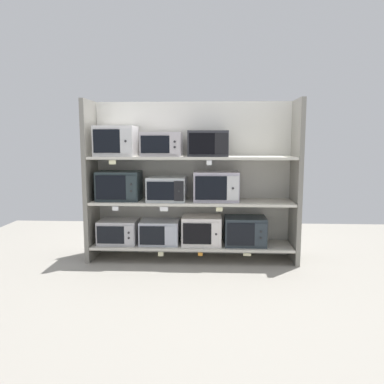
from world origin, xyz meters
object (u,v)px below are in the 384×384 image
(microwave_7, at_px, (116,141))
(microwave_9, at_px, (208,144))
(microwave_2, at_px, (202,230))
(microwave_5, at_px, (167,189))
(microwave_4, at_px, (119,186))
(microwave_1, at_px, (160,232))
(microwave_6, at_px, (216,186))
(microwave_0, at_px, (119,231))
(microwave_3, at_px, (245,231))
(microwave_8, at_px, (162,144))

(microwave_7, height_order, microwave_9, microwave_7)
(microwave_2, height_order, microwave_5, microwave_5)
(microwave_4, bearing_deg, microwave_1, 0.03)
(microwave_2, distance_m, microwave_6, 0.54)
(microwave_2, bearing_deg, microwave_0, -180.00)
(microwave_0, xyz_separation_m, microwave_6, (1.14, -0.00, 0.54))
(microwave_6, relative_size, microwave_7, 1.14)
(microwave_1, bearing_deg, microwave_6, -0.01)
(microwave_3, xyz_separation_m, microwave_9, (-0.43, -0.00, 1.00))
(microwave_6, distance_m, microwave_7, 1.25)
(microwave_2, relative_size, microwave_9, 1.01)
(microwave_4, relative_size, microwave_6, 0.96)
(microwave_4, bearing_deg, microwave_7, 179.24)
(microwave_4, distance_m, microwave_9, 1.13)
(microwave_5, bearing_deg, microwave_8, 179.86)
(microwave_1, xyz_separation_m, microwave_2, (0.49, 0.00, 0.03))
(microwave_5, xyz_separation_m, microwave_6, (0.56, -0.00, 0.03))
(microwave_2, bearing_deg, microwave_5, -179.99)
(microwave_0, height_order, microwave_2, microwave_2)
(microwave_9, bearing_deg, microwave_1, 179.99)
(microwave_3, xyz_separation_m, microwave_8, (-0.95, 0.00, 0.99))
(microwave_1, distance_m, microwave_4, 0.71)
(microwave_8, distance_m, microwave_9, 0.52)
(microwave_1, xyz_separation_m, microwave_6, (0.65, -0.00, 0.54))
(microwave_4, relative_size, microwave_9, 1.09)
(microwave_1, bearing_deg, microwave_3, -0.00)
(microwave_5, xyz_separation_m, microwave_8, (-0.05, 0.00, 0.51))
(microwave_4, bearing_deg, microwave_8, 0.05)
(microwave_2, height_order, microwave_7, microwave_7)
(microwave_0, height_order, microwave_7, microwave_7)
(microwave_5, relative_size, microwave_9, 0.97)
(microwave_3, relative_size, microwave_7, 1.05)
(microwave_6, xyz_separation_m, microwave_8, (-0.62, 0.00, 0.48))
(microwave_1, height_order, microwave_9, microwave_9)
(microwave_0, bearing_deg, microwave_5, -0.01)
(microwave_3, bearing_deg, microwave_4, -179.99)
(microwave_9, bearing_deg, microwave_5, 179.98)
(microwave_1, distance_m, microwave_6, 0.85)
(microwave_4, distance_m, microwave_5, 0.56)
(microwave_7, bearing_deg, microwave_5, 0.00)
(microwave_3, distance_m, microwave_9, 1.09)
(microwave_4, xyz_separation_m, microwave_8, (0.50, 0.00, 0.48))
(microwave_2, xyz_separation_m, microwave_3, (0.50, -0.00, -0.00))
(microwave_8, bearing_deg, microwave_2, -0.01)
(microwave_2, bearing_deg, microwave_8, 179.99)
(microwave_0, height_order, microwave_5, microwave_5)
(microwave_0, relative_size, microwave_9, 1.00)
(microwave_4, distance_m, microwave_6, 1.12)
(microwave_0, relative_size, microwave_7, 1.00)
(microwave_6, bearing_deg, microwave_8, 179.97)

